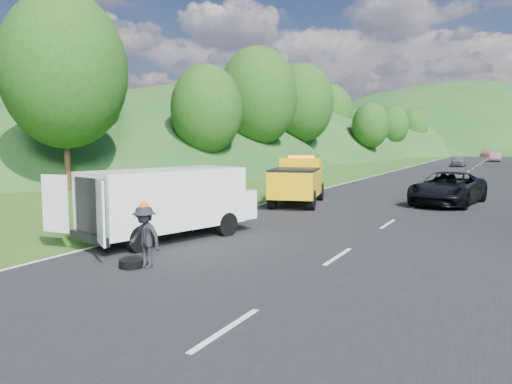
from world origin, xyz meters
The scene contains 14 objects.
ground centered at (0.00, 0.00, 0.00)m, with size 320.00×320.00×0.00m, color #38661E.
road_surface centered at (3.00, 40.00, 0.01)m, with size 14.00×200.00×0.02m, color black.
tree_line_left centered at (-19.00, 60.00, 0.00)m, with size 14.00×140.00×14.00m, color #2A5218, non-canonical shape.
tow_truck centered at (-2.35, 7.89, 1.18)m, with size 3.38×5.96×2.42m.
white_van centered at (-2.63, -2.13, 1.29)m, with size 4.41×6.93×2.29m.
woman centered at (-3.06, 1.33, 0.00)m, with size 0.66×0.49×1.82m, color silver.
child centered at (-2.79, -0.76, 0.00)m, with size 0.45×0.35×0.92m, color tan.
worker centered at (-0.93, -5.40, 0.00)m, with size 1.02×0.59×1.58m, color black.
suitcase centered at (-5.22, -0.34, 0.27)m, with size 0.34×0.19×0.55m, color #65664D.
spare_tire centered at (-1.26, -5.55, 0.00)m, with size 0.61×0.61×0.20m, color black.
passing_suv centered at (4.30, 11.27, 0.00)m, with size 2.68×5.82×1.62m, color black.
dist_car_a centered at (1.11, 49.51, 0.00)m, with size 1.53×3.80×1.29m, color #47484C.
dist_car_b centered at (4.61, 66.68, 0.00)m, with size 1.39×3.98×1.31m, color #6D4858.
dist_car_c centered at (2.32, 90.93, 0.00)m, with size 2.02×4.97×1.44m, color #A65E53.
Camera 1 is at (7.23, -15.01, 3.23)m, focal length 35.00 mm.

